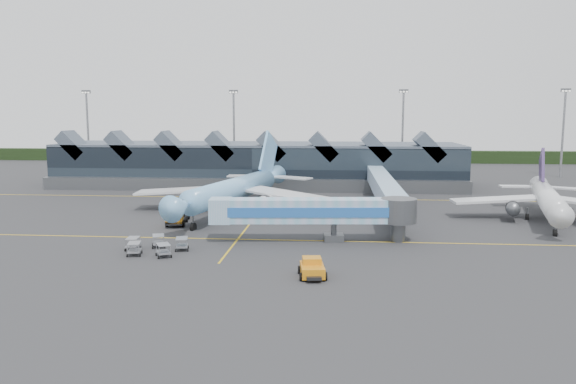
# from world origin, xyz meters

# --- Properties ---
(ground) EXTENTS (260.00, 260.00, 0.00)m
(ground) POSITION_xyz_m (0.00, 0.00, 0.00)
(ground) COLOR #28282B
(ground) RESTS_ON ground
(taxi_stripes) EXTENTS (120.00, 60.00, 0.01)m
(taxi_stripes) POSITION_xyz_m (0.00, 10.00, 0.01)
(taxi_stripes) COLOR gold
(taxi_stripes) RESTS_ON ground
(tree_line_far) EXTENTS (260.00, 4.00, 4.00)m
(tree_line_far) POSITION_xyz_m (0.00, 110.00, 2.00)
(tree_line_far) COLOR black
(tree_line_far) RESTS_ON ground
(terminal) EXTENTS (90.00, 22.25, 12.52)m
(terminal) POSITION_xyz_m (-5.07, 47.35, 4.88)
(terminal) COLOR black
(terminal) RESTS_ON ground
(light_masts) EXTENTS (132.40, 42.56, 22.45)m
(light_masts) POSITION_xyz_m (21.00, 62.80, 12.49)
(light_masts) COLOR gray
(light_masts) RESTS_ON ground
(main_airliner) EXTENTS (35.21, 41.19, 13.36)m
(main_airliner) POSITION_xyz_m (-3.67, 12.03, 3.93)
(main_airliner) COLOR #76AFF0
(main_airliner) RESTS_ON ground
(regional_jet) EXTENTS (27.84, 30.97, 10.74)m
(regional_jet) POSITION_xyz_m (44.76, 8.85, 3.41)
(regional_jet) COLOR silver
(regional_jet) RESTS_ON ground
(jet_bridge) EXTENTS (26.34, 6.07, 5.65)m
(jet_bridge) POSITION_xyz_m (11.29, -8.17, 3.83)
(jet_bridge) COLOR #7FB8D5
(jet_bridge) RESTS_ON ground
(fuel_truck) EXTENTS (3.68, 9.50, 3.15)m
(fuel_truck) POSITION_xyz_m (-10.83, 2.30, 1.77)
(fuel_truck) COLOR black
(fuel_truck) RESTS_ON ground
(pushback_tug) EXTENTS (3.09, 4.44, 1.86)m
(pushback_tug) POSITION_xyz_m (10.39, -24.07, 0.83)
(pushback_tug) COLOR orange
(pushback_tug) RESTS_ON ground
(baggage_carts) EXTENTS (7.54, 6.98, 1.49)m
(baggage_carts) POSITION_xyz_m (-8.65, -15.41, 0.84)
(baggage_carts) COLOR #909298
(baggage_carts) RESTS_ON ground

